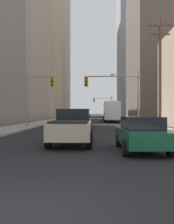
% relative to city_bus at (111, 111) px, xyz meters
% --- Properties ---
extents(ground_plane, '(400.00, 400.00, 0.00)m').
position_rel_city_bus_xyz_m(ground_plane, '(-4.15, -39.17, -1.93)').
color(ground_plane, black).
extents(sidewalk_left, '(3.53, 160.00, 0.15)m').
position_rel_city_bus_xyz_m(sidewalk_left, '(-11.06, 10.83, -1.85)').
color(sidewalk_left, '#9E9E99').
rests_on(sidewalk_left, ground).
extents(sidewalk_right, '(3.53, 160.00, 0.15)m').
position_rel_city_bus_xyz_m(sidewalk_right, '(2.76, 10.83, -1.85)').
color(sidewalk_right, '#9E9E99').
rests_on(sidewalk_right, ground).
extents(city_bus, '(2.76, 11.55, 3.40)m').
position_rel_city_bus_xyz_m(city_bus, '(0.00, 0.00, 0.00)').
color(city_bus, silver).
rests_on(city_bus, ground).
extents(pickup_truck_beige, '(2.20, 5.41, 1.90)m').
position_rel_city_bus_xyz_m(pickup_truck_beige, '(-4.06, -29.83, -1.00)').
color(pickup_truck_beige, '#C6B793').
rests_on(pickup_truck_beige, ground).
extents(sedan_green, '(1.95, 4.26, 1.52)m').
position_rel_city_bus_xyz_m(sedan_green, '(-0.78, -32.32, -1.16)').
color(sedan_green, '#195938').
rests_on(sedan_green, ground).
extents(sedan_grey, '(1.95, 4.25, 1.52)m').
position_rel_city_bus_xyz_m(sedan_grey, '(-4.21, -20.26, -1.16)').
color(sedan_grey, slate).
rests_on(sedan_grey, ground).
extents(sedan_blue, '(1.95, 4.26, 1.52)m').
position_rel_city_bus_xyz_m(sedan_blue, '(-4.21, -15.24, -1.16)').
color(sedan_blue, navy).
rests_on(sedan_blue, ground).
extents(sedan_black, '(1.95, 4.22, 1.52)m').
position_rel_city_bus_xyz_m(sedan_black, '(-7.44, 1.69, -1.16)').
color(sedan_black, black).
rests_on(sedan_black, ground).
extents(traffic_signal_near_left, '(2.93, 0.44, 6.00)m').
position_rel_city_bus_xyz_m(traffic_signal_near_left, '(-8.68, -18.01, 2.07)').
color(traffic_signal_near_left, gray).
rests_on(traffic_signal_near_left, ground).
extents(traffic_signal_near_right, '(5.62, 0.44, 6.00)m').
position_rel_city_bus_xyz_m(traffic_signal_near_right, '(-0.86, -18.01, 2.20)').
color(traffic_signal_near_right, gray).
rests_on(traffic_signal_near_right, ground).
extents(traffic_signal_far_right, '(5.00, 0.44, 6.00)m').
position_rel_city_bus_xyz_m(traffic_signal_far_right, '(-0.58, 21.90, 2.17)').
color(traffic_signal_far_right, gray).
rests_on(traffic_signal_far_right, ground).
extents(utility_pole_right, '(2.20, 0.28, 10.24)m').
position_rel_city_bus_xyz_m(utility_pole_right, '(3.12, -20.63, 3.47)').
color(utility_pole_right, brown).
rests_on(utility_pole_right, ground).
extents(street_lamp_right, '(2.40, 0.32, 7.50)m').
position_rel_city_bus_xyz_m(street_lamp_right, '(1.32, -7.24, 2.61)').
color(street_lamp_right, gray).
rests_on(street_lamp_right, ground).
extents(building_left_mid_office, '(14.61, 23.20, 31.34)m').
position_rel_city_bus_xyz_m(building_left_mid_office, '(-21.59, 11.95, 13.74)').
color(building_left_mid_office, '#B7A893').
rests_on(building_left_mid_office, ground).
extents(building_left_far_tower, '(19.69, 25.89, 62.92)m').
position_rel_city_bus_xyz_m(building_left_far_tower, '(-23.61, 50.93, 29.53)').
color(building_left_far_tower, tan).
rests_on(building_left_far_tower, ground).
extents(building_right_far_highrise, '(21.54, 19.55, 64.97)m').
position_rel_city_bus_xyz_m(building_right_far_highrise, '(16.67, 50.40, 30.56)').
color(building_right_far_highrise, '#93939E').
rests_on(building_right_far_highrise, ground).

